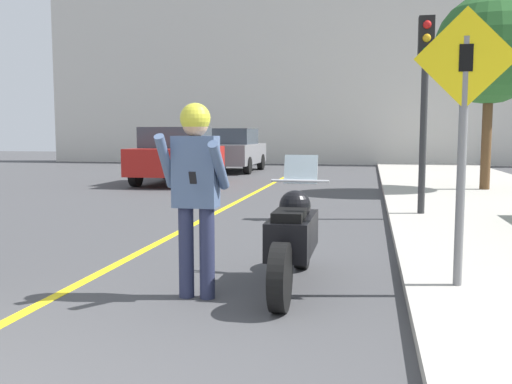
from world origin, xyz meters
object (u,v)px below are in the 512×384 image
object	(u,v)px
person_biker	(196,179)
street_tree	(490,49)
parked_car_grey	(234,150)
traffic_light	(425,77)
parked_car_red	(178,155)
crossing_sign	(463,121)
motorcycle	(293,237)

from	to	relation	value
person_biker	street_tree	bearing A→B (deg)	66.62
person_biker	parked_car_grey	size ratio (longest dim) A/B	0.43
person_biker	traffic_light	size ratio (longest dim) A/B	0.53
person_biker	parked_car_red	size ratio (longest dim) A/B	0.43
street_tree	parked_car_grey	size ratio (longest dim) A/B	1.14
crossing_sign	person_biker	bearing A→B (deg)	-167.69
crossing_sign	parked_car_grey	distance (m)	17.32
motorcycle	parked_car_red	bearing A→B (deg)	114.46
motorcycle	person_biker	distance (m)	1.16
parked_car_grey	person_biker	bearing A→B (deg)	-77.60
parked_car_red	parked_car_grey	world-z (taller)	same
crossing_sign	parked_car_red	bearing A→B (deg)	120.76
street_tree	parked_car_grey	distance (m)	10.75
motorcycle	crossing_sign	xyz separation A→B (m)	(1.55, -0.04, 1.13)
street_tree	crossing_sign	bearing A→B (deg)	-101.82
crossing_sign	motorcycle	bearing A→B (deg)	178.45
parked_car_grey	traffic_light	bearing A→B (deg)	-61.67
crossing_sign	traffic_light	size ratio (longest dim) A/B	0.75
motorcycle	person_biker	xyz separation A→B (m)	(-0.82, -0.56, 0.61)
person_biker	street_tree	distance (m)	11.32
crossing_sign	parked_car_red	world-z (taller)	crossing_sign
street_tree	parked_car_red	world-z (taller)	street_tree
motorcycle	crossing_sign	bearing A→B (deg)	-1.55
motorcycle	street_tree	bearing A→B (deg)	69.59
street_tree	parked_car_red	size ratio (longest dim) A/B	1.14
person_biker	traffic_light	bearing A→B (deg)	65.47
person_biker	motorcycle	bearing A→B (deg)	34.32
parked_car_red	street_tree	bearing A→B (deg)	-8.59
motorcycle	parked_car_red	world-z (taller)	parked_car_red
person_biker	parked_car_grey	world-z (taller)	person_biker
motorcycle	crossing_sign	world-z (taller)	crossing_sign
traffic_light	parked_car_red	world-z (taller)	traffic_light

